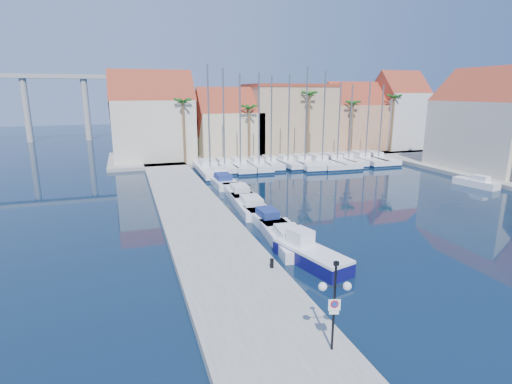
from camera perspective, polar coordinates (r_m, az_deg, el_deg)
ground at (r=24.70m, az=20.17°, el=-12.41°), size 260.00×260.00×0.00m
quay_west at (r=32.69m, az=-7.87°, el=-4.62°), size 6.00×77.00×0.50m
shore_north at (r=70.22m, az=2.28°, el=5.54°), size 54.00×16.00×0.50m
lamp_post at (r=16.39m, az=11.18°, el=-13.92°), size 1.27×0.62×3.86m
bollard at (r=24.09m, az=2.27°, el=-10.13°), size 0.23×0.23×0.56m
fishing_boat at (r=25.94m, az=7.68°, el=-8.71°), size 3.32×6.02×2.00m
motorboat_west_0 at (r=28.95m, az=4.36°, el=-6.48°), size 2.95×7.42×1.40m
motorboat_west_1 at (r=33.25m, az=1.33°, el=-3.70°), size 2.11×6.18×1.40m
motorboat_west_2 at (r=37.09m, az=-0.89°, el=-1.81°), size 2.91×7.62×1.40m
motorboat_west_3 at (r=41.73m, az=-2.50°, el=-0.02°), size 2.68×7.18×1.40m
motorboat_west_4 at (r=47.51m, az=-4.89°, el=1.69°), size 2.42×7.46×1.40m
motorboat_west_5 at (r=51.41m, az=-5.45°, el=2.62°), size 2.62×7.03×1.40m
motorboat_east_1 at (r=52.78m, az=28.98°, el=1.20°), size 2.56×5.15×1.40m
sailboat_0 at (r=54.38m, az=-6.69°, el=3.29°), size 3.40×11.96×14.14m
sailboat_1 at (r=56.18m, az=-4.62°, el=3.76°), size 2.35×8.27×13.76m
sailboat_2 at (r=56.48m, az=-2.35°, el=3.80°), size 2.98×9.51×13.04m
sailboat_3 at (r=56.96m, az=0.29°, el=3.92°), size 3.00×8.97×13.19m
sailboat_4 at (r=58.24m, az=2.03°, el=4.15°), size 2.81×8.36×12.88m
sailboat_5 at (r=59.09m, az=4.40°, el=4.26°), size 2.39×8.50×13.09m
sailboat_6 at (r=59.47m, az=6.77°, el=4.23°), size 3.78×11.03×14.08m
sailboat_7 at (r=60.45m, az=9.15°, el=4.30°), size 3.30×11.16×13.57m
sailboat_8 at (r=61.42m, az=11.23°, el=4.35°), size 2.89×10.82×12.06m
sailboat_9 at (r=62.91m, az=12.85°, el=4.51°), size 2.61×9.04×11.74m
sailboat_10 at (r=64.57m, az=15.06°, el=4.60°), size 3.14×10.63×12.06m
sailboat_11 at (r=65.47m, az=16.82°, el=4.61°), size 3.32×9.98×11.75m
building_0 at (r=64.31m, az=-14.54°, el=9.95°), size 12.30×9.00×13.50m
building_1 at (r=66.30m, az=-3.95°, el=9.40°), size 10.30×8.00×11.00m
building_2 at (r=70.69m, az=4.64°, el=10.46°), size 14.20×10.20×11.50m
building_3 at (r=75.31m, az=13.52°, el=10.04°), size 10.30×8.00×12.00m
building_4 at (r=79.53m, az=19.58°, el=10.62°), size 8.30×8.00×14.00m
building_6 at (r=62.05m, az=30.53°, el=8.33°), size 9.00×14.30×13.50m
palm_0 at (r=59.64m, az=-10.42°, el=12.33°), size 2.60×2.60×10.15m
palm_1 at (r=61.87m, az=-0.98°, el=11.73°), size 2.60×2.60×9.15m
palm_2 at (r=65.49m, az=7.63°, el=13.39°), size 2.60×2.60×11.15m
palm_3 at (r=69.36m, az=13.69°, el=11.99°), size 2.60×2.60×9.65m
palm_4 at (r=73.85m, az=19.15°, el=12.46°), size 2.60×2.60×10.65m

